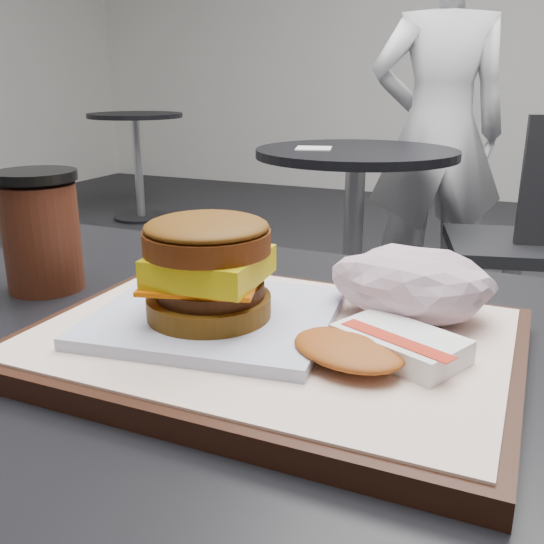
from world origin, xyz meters
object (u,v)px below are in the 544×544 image
Objects in this scene: crumpled_wrapper at (412,283)px; patron at (438,133)px; breakfast_sandwich at (210,280)px; coffee_cup at (41,232)px; neighbor_chair at (539,233)px; serving_tray at (271,342)px; hash_brown at (377,346)px; customer_table at (218,521)px; neighbor_table at (354,206)px.

patron reaches higher than crumpled_wrapper.
breakfast_sandwich is 1.70× the size of coffee_cup.
coffee_cup reaches higher than breakfast_sandwich.
breakfast_sandwich is 1.72m from neighbor_chair.
serving_tray is 2.84× the size of hash_brown.
hash_brown is (0.14, -0.01, -0.03)m from breakfast_sandwich.
hash_brown is (0.15, -0.02, 0.22)m from customer_table.
neighbor_chair reaches higher than serving_tray.
customer_table is 0.25m from breakfast_sandwich.
serving_tray is at bearing 169.40° from hash_brown.
serving_tray is 2.18m from patron.
breakfast_sandwich is at bearing -77.88° from neighbor_table.
neighbor_table is 0.85× the size of neighbor_chair.
customer_table is 0.52× the size of patron.
crumpled_wrapper is 0.15× the size of neighbor_chair.
coffee_cup reaches higher than neighbor_chair.
breakfast_sandwich is 0.28× the size of neighbor_table.
customer_table is at bearing 72.04° from patron.
hash_brown is at bearing -7.33° from customer_table.
breakfast_sandwich reaches higher than crumpled_wrapper.
crumpled_wrapper is 0.38m from coffee_cup.
neighbor_chair is 0.71m from patron.
serving_tray reaches higher than neighbor_table.
neighbor_chair reaches higher than neighbor_table.
crumpled_wrapper is at bearing 3.84° from coffee_cup.
coffee_cup is 2.12m from patron.
customer_table is at bearing -99.05° from neighbor_chair.
neighbor_table is 0.59m from patron.
crumpled_wrapper is 0.18× the size of neighbor_table.
coffee_cup is (-0.37, 0.07, 0.03)m from hash_brown.
neighbor_chair is at bearing 107.41° from patron.
patron is (-0.30, 2.18, -0.03)m from hash_brown.
neighbor_table is at bearing 106.55° from hash_brown.
serving_tray is 1.79× the size of breakfast_sandwich.
customer_table is 1.07× the size of neighbor_table.
serving_tray is 0.29m from coffee_cup.
breakfast_sandwich reaches higher than serving_tray.
neighbor_chair is (0.12, 1.67, -0.29)m from hash_brown.
coffee_cup is at bearing 169.68° from serving_tray.
serving_tray is 0.07m from breakfast_sandwich.
neighbor_table is 0.61m from neighbor_chair.
crumpled_wrapper is 1.67m from neighbor_table.
customer_table is at bearing -12.32° from coffee_cup.
patron reaches higher than coffee_cup.
customer_table is 2.18m from patron.
coffee_cup is at bearing 167.68° from customer_table.
serving_tray is at bearing 73.51° from patron.
neighbor_table is at bearing 101.98° from customer_table.
breakfast_sandwich is at bearing -14.56° from coffee_cup.
customer_table is 0.26m from hash_brown.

